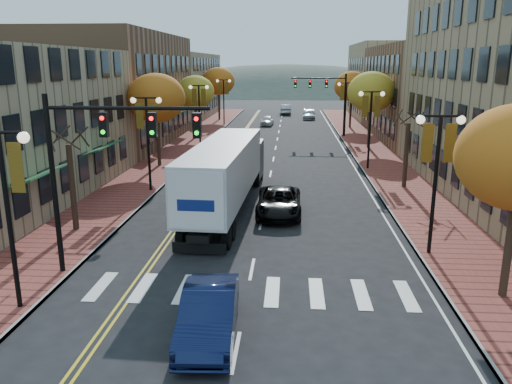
# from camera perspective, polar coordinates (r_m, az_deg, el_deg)

# --- Properties ---
(ground) EXTENTS (200.00, 200.00, 0.00)m
(ground) POSITION_cam_1_polar(r_m,az_deg,el_deg) (16.78, -1.56, -14.19)
(ground) COLOR black
(ground) RESTS_ON ground
(sidewalk_left) EXTENTS (4.00, 85.00, 0.15)m
(sidewalk_left) POSITION_cam_1_polar(r_m,az_deg,el_deg) (48.95, -8.43, 4.93)
(sidewalk_left) COLOR brown
(sidewalk_left) RESTS_ON ground
(sidewalk_right) EXTENTS (4.00, 85.00, 0.15)m
(sidewalk_right) POSITION_cam_1_polar(r_m,az_deg,el_deg) (48.41, 12.95, 4.61)
(sidewalk_right) COLOR brown
(sidewalk_right) RESTS_ON ground
(building_left_mid) EXTENTS (12.00, 24.00, 11.00)m
(building_left_mid) POSITION_cam_1_polar(r_m,az_deg,el_deg) (53.97, -16.32, 11.19)
(building_left_mid) COLOR brown
(building_left_mid) RESTS_ON ground
(building_left_far) EXTENTS (12.00, 26.00, 9.50)m
(building_left_far) POSITION_cam_1_polar(r_m,az_deg,el_deg) (77.94, -9.91, 11.82)
(building_left_far) COLOR #9E8966
(building_left_far) RESTS_ON ground
(building_right_mid) EXTENTS (15.00, 24.00, 10.00)m
(building_right_mid) POSITION_cam_1_polar(r_m,az_deg,el_deg) (59.23, 21.09, 10.57)
(building_right_mid) COLOR brown
(building_right_mid) RESTS_ON ground
(building_right_far) EXTENTS (15.00, 20.00, 11.00)m
(building_right_far) POSITION_cam_1_polar(r_m,az_deg,el_deg) (80.51, 16.60, 12.06)
(building_right_far) COLOR #9E8966
(building_right_far) RESTS_ON ground
(tree_left_a) EXTENTS (0.28, 0.28, 4.20)m
(tree_left_a) POSITION_cam_1_polar(r_m,az_deg,el_deg) (25.62, -20.24, 0.48)
(tree_left_a) COLOR #382619
(tree_left_a) RESTS_ON sidewalk_left
(tree_left_b) EXTENTS (4.48, 4.48, 7.21)m
(tree_left_b) POSITION_cam_1_polar(r_m,az_deg,el_deg) (40.13, -11.31, 10.47)
(tree_left_b) COLOR #382619
(tree_left_b) RESTS_ON sidewalk_left
(tree_left_c) EXTENTS (4.16, 4.16, 6.69)m
(tree_left_c) POSITION_cam_1_polar(r_m,az_deg,el_deg) (55.73, -6.96, 11.28)
(tree_left_c) COLOR #382619
(tree_left_c) RESTS_ON sidewalk_left
(tree_left_d) EXTENTS (4.61, 4.61, 7.42)m
(tree_left_d) POSITION_cam_1_polar(r_m,az_deg,el_deg) (73.44, -4.29, 12.51)
(tree_left_d) COLOR #382619
(tree_left_d) RESTS_ON sidewalk_left
(tree_right_b) EXTENTS (0.28, 0.28, 4.20)m
(tree_right_b) POSITION_cam_1_polar(r_m,az_deg,el_deg) (34.00, 16.78, 4.03)
(tree_right_b) COLOR #382619
(tree_right_b) RESTS_ON sidewalk_right
(tree_right_c) EXTENTS (4.48, 4.48, 7.21)m
(tree_right_c) POSITION_cam_1_polar(r_m,az_deg,el_deg) (49.30, 13.04, 11.07)
(tree_right_c) COLOR #382619
(tree_right_c) RESTS_ON sidewalk_right
(tree_right_d) EXTENTS (4.35, 4.35, 7.00)m
(tree_right_d) POSITION_cam_1_polar(r_m,az_deg,el_deg) (65.15, 10.88, 11.78)
(tree_right_d) COLOR #382619
(tree_right_d) RESTS_ON sidewalk_right
(lamp_left_a) EXTENTS (1.96, 0.36, 6.05)m
(lamp_left_a) POSITION_cam_1_polar(r_m,az_deg,el_deg) (17.58, -26.79, 0.58)
(lamp_left_a) COLOR black
(lamp_left_a) RESTS_ON ground
(lamp_left_b) EXTENTS (1.96, 0.36, 6.05)m
(lamp_left_b) POSITION_cam_1_polar(r_m,az_deg,el_deg) (32.16, -12.32, 7.43)
(lamp_left_b) COLOR black
(lamp_left_b) RESTS_ON ground
(lamp_left_c) EXTENTS (1.96, 0.36, 6.05)m
(lamp_left_c) POSITION_cam_1_polar(r_m,az_deg,el_deg) (49.61, -6.52, 10.03)
(lamp_left_c) COLOR black
(lamp_left_c) RESTS_ON ground
(lamp_left_d) EXTENTS (1.96, 0.36, 6.05)m
(lamp_left_d) POSITION_cam_1_polar(r_m,az_deg,el_deg) (67.36, -3.72, 11.23)
(lamp_left_d) COLOR black
(lamp_left_d) RESTS_ON ground
(lamp_right_a) EXTENTS (1.96, 0.36, 6.05)m
(lamp_right_a) POSITION_cam_1_polar(r_m,az_deg,el_deg) (21.84, 20.02, 3.70)
(lamp_right_a) COLOR black
(lamp_right_a) RESTS_ON ground
(lamp_right_b) EXTENTS (1.96, 0.36, 6.05)m
(lamp_right_b) POSITION_cam_1_polar(r_m,az_deg,el_deg) (39.30, 12.97, 8.62)
(lamp_right_b) COLOR black
(lamp_right_b) RESTS_ON ground
(lamp_right_c) EXTENTS (1.96, 0.36, 6.05)m
(lamp_right_c) POSITION_cam_1_polar(r_m,az_deg,el_deg) (57.09, 10.24, 10.47)
(lamp_right_c) COLOR black
(lamp_right_c) RESTS_ON ground
(traffic_mast_near) EXTENTS (6.10, 0.35, 7.00)m
(traffic_mast_near) POSITION_cam_1_polar(r_m,az_deg,el_deg) (19.22, -17.29, 4.47)
(traffic_mast_near) COLOR black
(traffic_mast_near) RESTS_ON ground
(traffic_mast_far) EXTENTS (6.10, 0.34, 7.00)m
(traffic_mast_far) POSITION_cam_1_polar(r_m,az_deg,el_deg) (56.88, 8.20, 11.17)
(traffic_mast_far) COLOR black
(traffic_mast_far) RESTS_ON ground
(semi_truck) EXTENTS (3.23, 15.85, 3.94)m
(semi_truck) POSITION_cam_1_polar(r_m,az_deg,el_deg) (28.10, -3.27, 2.65)
(semi_truck) COLOR black
(semi_truck) RESTS_ON ground
(navy_sedan) EXTENTS (1.85, 4.67, 1.51)m
(navy_sedan) POSITION_cam_1_polar(r_m,az_deg,el_deg) (15.50, -5.41, -13.65)
(navy_sedan) COLOR #0D1435
(navy_sedan) RESTS_ON ground
(black_suv) EXTENTS (2.39, 5.16, 1.43)m
(black_suv) POSITION_cam_1_polar(r_m,az_deg,el_deg) (27.29, 2.65, -1.13)
(black_suv) COLOR black
(black_suv) RESTS_ON ground
(car_far_white) EXTENTS (1.79, 3.90, 1.30)m
(car_far_white) POSITION_cam_1_polar(r_m,az_deg,el_deg) (67.45, 1.28, 8.16)
(car_far_white) COLOR silver
(car_far_white) RESTS_ON ground
(car_far_silver) EXTENTS (2.03, 4.57, 1.30)m
(car_far_silver) POSITION_cam_1_polar(r_m,az_deg,el_deg) (75.81, 6.08, 8.78)
(car_far_silver) COLOR #9E9FA6
(car_far_silver) RESTS_ON ground
(car_far_oncoming) EXTENTS (1.97, 4.92, 1.59)m
(car_far_oncoming) POSITION_cam_1_polar(r_m,az_deg,el_deg) (82.93, 3.37, 9.42)
(car_far_oncoming) COLOR #A6A6AE
(car_far_oncoming) RESTS_ON ground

